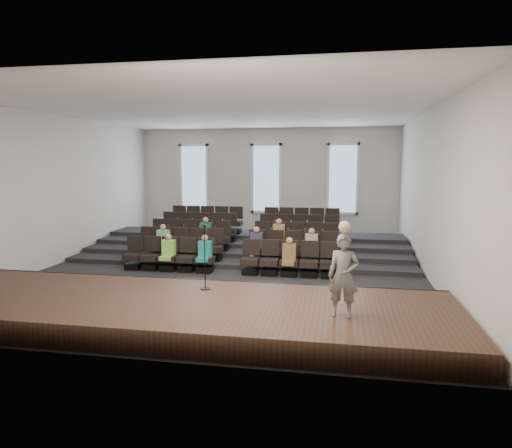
{
  "coord_description": "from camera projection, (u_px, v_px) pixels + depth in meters",
  "views": [
    {
      "loc": [
        3.39,
        -14.07,
        3.39
      ],
      "look_at": [
        0.7,
        0.5,
        1.42
      ],
      "focal_mm": 32.0,
      "sensor_mm": 36.0,
      "label": 1
    }
  ],
  "objects": [
    {
      "name": "ground",
      "position": [
        232.0,
        269.0,
        14.77
      ],
      "size": [
        14.0,
        14.0,
        0.0
      ],
      "primitive_type": "plane",
      "color": "#232326",
      "rests_on": "ground"
    },
    {
      "name": "ceiling",
      "position": [
        231.0,
        111.0,
        14.11
      ],
      "size": [
        12.0,
        14.0,
        0.02
      ],
      "primitive_type": "cube",
      "color": "white",
      "rests_on": "ground"
    },
    {
      "name": "wall_back",
      "position": [
        266.0,
        183.0,
        21.28
      ],
      "size": [
        12.0,
        0.04,
        5.0
      ],
      "primitive_type": "cube",
      "color": "silver",
      "rests_on": "ground"
    },
    {
      "name": "wall_front",
      "position": [
        133.0,
        217.0,
        7.59
      ],
      "size": [
        12.0,
        0.04,
        5.0
      ],
      "primitive_type": "cube",
      "color": "silver",
      "rests_on": "ground"
    },
    {
      "name": "wall_left",
      "position": [
        59.0,
        190.0,
        15.52
      ],
      "size": [
        0.04,
        14.0,
        5.0
      ],
      "primitive_type": "cube",
      "color": "silver",
      "rests_on": "ground"
    },
    {
      "name": "wall_right",
      "position": [
        431.0,
        194.0,
        13.36
      ],
      "size": [
        0.04,
        14.0,
        5.0
      ],
      "primitive_type": "cube",
      "color": "silver",
      "rests_on": "ground"
    },
    {
      "name": "stage",
      "position": [
        176.0,
        311.0,
        9.76
      ],
      "size": [
        11.8,
        3.6,
        0.5
      ],
      "primitive_type": "cube",
      "color": "#3D251A",
      "rests_on": "ground"
    },
    {
      "name": "stage_lip",
      "position": [
        201.0,
        289.0,
        11.49
      ],
      "size": [
        11.8,
        0.06,
        0.52
      ],
      "primitive_type": "cube",
      "color": "black",
      "rests_on": "ground"
    },
    {
      "name": "risers",
      "position": [
        251.0,
        246.0,
        17.83
      ],
      "size": [
        11.8,
        4.8,
        0.6
      ],
      "color": "#232326",
      "rests_on": "ground"
    },
    {
      "name": "seating_rows",
      "position": [
        242.0,
        240.0,
        16.18
      ],
      "size": [
        6.8,
        4.7,
        1.67
      ],
      "color": "black",
      "rests_on": "ground"
    },
    {
      "name": "windows",
      "position": [
        266.0,
        178.0,
        21.19
      ],
      "size": [
        8.44,
        0.1,
        3.24
      ],
      "color": "white",
      "rests_on": "wall_back"
    },
    {
      "name": "audience",
      "position": [
        234.0,
        243.0,
        14.97
      ],
      "size": [
        5.45,
        2.64,
        1.1
      ],
      "color": "#93D153",
      "rests_on": "seating_rows"
    },
    {
      "name": "speaker",
      "position": [
        343.0,
        276.0,
        8.59
      ],
      "size": [
        0.61,
        0.43,
        1.58
      ],
      "primitive_type": "imported",
      "rotation": [
        0.0,
        0.0,
        -0.09
      ],
      "color": "#615F5C",
      "rests_on": "stage"
    },
    {
      "name": "mic_stand",
      "position": [
        205.0,
        270.0,
        10.53
      ],
      "size": [
        0.25,
        0.25,
        1.5
      ],
      "color": "black",
      "rests_on": "stage"
    }
  ]
}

